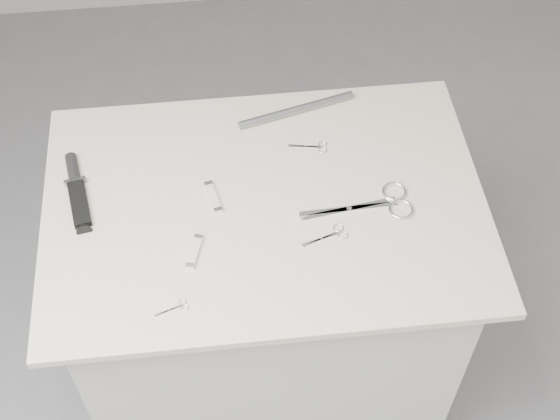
{
  "coord_description": "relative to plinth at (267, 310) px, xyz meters",
  "views": [
    {
      "loc": [
        -0.09,
        -1.1,
        2.29
      ],
      "look_at": [
        0.03,
        -0.03,
        0.92
      ],
      "focal_mm": 50.0,
      "sensor_mm": 36.0,
      "label": 1
    }
  ],
  "objects": [
    {
      "name": "sheathed_knife",
      "position": [
        -0.42,
        0.08,
        0.48
      ],
      "size": [
        0.07,
        0.22,
        0.03
      ],
      "rotation": [
        0.0,
        0.0,
        1.75
      ],
      "color": "black",
      "rests_on": "display_board"
    },
    {
      "name": "embroidery_scissors_a",
      "position": [
        0.14,
        -0.11,
        0.47
      ],
      "size": [
        0.11,
        0.06,
        0.0
      ],
      "rotation": [
        0.0,
        0.0,
        0.31
      ],
      "color": "white",
      "rests_on": "display_board"
    },
    {
      "name": "metal_rail",
      "position": [
        0.11,
        0.28,
        0.48
      ],
      "size": [
        0.3,
        0.1,
        0.02
      ],
      "primitive_type": "cylinder",
      "rotation": [
        0.0,
        1.57,
        0.26
      ],
      "color": "gray",
      "rests_on": "display_board"
    },
    {
      "name": "display_board",
      "position": [
        0.0,
        0.0,
        0.46
      ],
      "size": [
        1.0,
        0.7,
        0.02
      ],
      "primitive_type": "cube",
      "color": "beige",
      "rests_on": "plinth"
    },
    {
      "name": "pocket_knife_a",
      "position": [
        -0.16,
        -0.12,
        0.48
      ],
      "size": [
        0.04,
        0.09,
        0.01
      ],
      "rotation": [
        0.0,
        0.0,
        1.28
      ],
      "color": "beige",
      "rests_on": "display_board"
    },
    {
      "name": "large_shears",
      "position": [
        0.26,
        -0.03,
        0.47
      ],
      "size": [
        0.26,
        0.11,
        0.01
      ],
      "rotation": [
        0.0,
        0.0,
        0.09
      ],
      "color": "white",
      "rests_on": "display_board"
    },
    {
      "name": "plinth",
      "position": [
        0.0,
        0.0,
        0.0
      ],
      "size": [
        0.9,
        0.6,
        0.9
      ],
      "primitive_type": "cube",
      "color": "silver",
      "rests_on": "ground"
    },
    {
      "name": "tiny_scissors",
      "position": [
        -0.21,
        -0.26,
        0.47
      ],
      "size": [
        0.07,
        0.04,
        0.0
      ],
      "rotation": [
        0.0,
        0.0,
        0.33
      ],
      "color": "white",
      "rests_on": "display_board"
    },
    {
      "name": "embroidery_scissors_b",
      "position": [
        0.13,
        0.16,
        0.47
      ],
      "size": [
        0.09,
        0.04,
        0.0
      ],
      "rotation": [
        0.0,
        0.0,
        -0.17
      ],
      "color": "white",
      "rests_on": "display_board"
    },
    {
      "name": "pocket_knife_b",
      "position": [
        -0.11,
        0.02,
        0.48
      ],
      "size": [
        0.04,
        0.09,
        0.01
      ],
      "rotation": [
        0.0,
        0.0,
        1.78
      ],
      "color": "beige",
      "rests_on": "display_board"
    },
    {
      "name": "ground",
      "position": [
        0.0,
        0.0,
        -0.46
      ],
      "size": [
        4.0,
        4.0,
        0.01
      ],
      "primitive_type": "cube",
      "color": "gray",
      "rests_on": "ground"
    }
  ]
}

